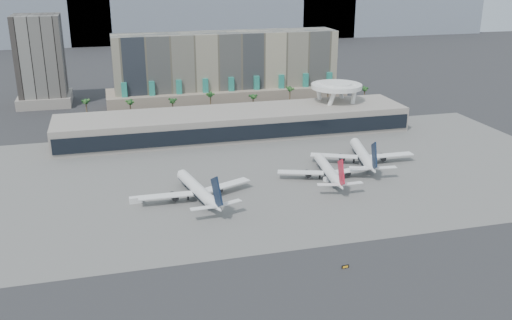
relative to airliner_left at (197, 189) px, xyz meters
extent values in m
plane|color=#232326|center=(30.58, -35.33, -3.82)|extent=(900.00, 900.00, 0.00)
cube|color=#5B5B59|center=(30.58, 19.67, -3.79)|extent=(260.00, 130.00, 0.06)
cube|color=gray|center=(90.58, 434.67, 31.18)|extent=(300.00, 60.00, 70.00)
cube|color=gray|center=(290.58, 434.67, 18.68)|extent=(220.00, 60.00, 45.00)
cube|color=tan|center=(40.58, 139.67, 17.18)|extent=(130.00, 22.00, 42.00)
cube|color=gray|center=(40.58, 137.67, 1.18)|extent=(140.00, 30.00, 10.00)
cube|color=#278776|center=(-19.42, 127.67, 5.18)|extent=(3.00, 2.00, 18.00)
cube|color=#278776|center=(-4.42, 127.67, 5.18)|extent=(3.00, 2.00, 18.00)
cube|color=#278776|center=(10.58, 127.67, 5.18)|extent=(3.00, 2.00, 18.00)
cube|color=#278776|center=(25.58, 127.67, 5.18)|extent=(3.00, 2.00, 18.00)
cube|color=#278776|center=(40.58, 127.67, 5.18)|extent=(3.00, 2.00, 18.00)
cube|color=#278776|center=(55.58, 127.67, 5.18)|extent=(3.00, 2.00, 18.00)
cube|color=#278776|center=(70.58, 127.67, 5.18)|extent=(3.00, 2.00, 18.00)
cube|color=#278776|center=(85.58, 127.67, 5.18)|extent=(3.00, 2.00, 18.00)
cube|color=#278776|center=(100.58, 127.67, 5.18)|extent=(3.00, 2.00, 18.00)
cube|color=black|center=(-64.42, 164.67, 22.18)|extent=(26.00, 26.00, 52.00)
cube|color=gray|center=(-64.42, 164.67, -0.82)|extent=(30.00, 30.00, 6.00)
cube|color=gray|center=(30.58, 74.67, 2.18)|extent=(170.00, 32.00, 12.00)
cube|color=black|center=(30.58, 58.47, 1.68)|extent=(168.00, 0.60, 7.00)
cube|color=black|center=(30.58, 74.67, 9.43)|extent=(170.00, 12.00, 2.50)
cylinder|color=white|center=(91.94, 87.04, 7.18)|extent=(6.98, 6.99, 21.89)
cylinder|color=white|center=(79.21, 87.04, 7.18)|extent=(6.98, 6.99, 21.89)
cylinder|color=white|center=(79.21, 74.31, 7.18)|extent=(6.98, 6.99, 21.89)
cylinder|color=white|center=(91.94, 74.31, 7.18)|extent=(6.98, 6.99, 21.89)
cylinder|color=white|center=(85.58, 80.67, 16.18)|extent=(26.00, 26.00, 2.20)
cylinder|color=white|center=(85.58, 80.67, 17.48)|extent=(16.00, 16.00, 1.20)
cylinder|color=brown|center=(-39.42, 109.67, 2.18)|extent=(0.70, 0.70, 12.00)
sphere|color=#1D481D|center=(-39.42, 109.67, 7.88)|extent=(2.80, 2.80, 2.80)
cylinder|color=brown|center=(-17.42, 109.67, 2.18)|extent=(0.70, 0.70, 12.00)
sphere|color=#1D481D|center=(-17.42, 109.67, 7.88)|extent=(2.80, 2.80, 2.80)
cylinder|color=brown|center=(4.58, 109.67, 2.18)|extent=(0.70, 0.70, 12.00)
sphere|color=#1D481D|center=(4.58, 109.67, 7.88)|extent=(2.80, 2.80, 2.80)
cylinder|color=brown|center=(25.58, 109.67, 2.18)|extent=(0.70, 0.70, 12.00)
sphere|color=#1D481D|center=(25.58, 109.67, 7.88)|extent=(2.80, 2.80, 2.80)
cylinder|color=brown|center=(48.58, 109.67, 2.18)|extent=(0.70, 0.70, 12.00)
sphere|color=#1D481D|center=(48.58, 109.67, 7.88)|extent=(2.80, 2.80, 2.80)
cylinder|color=brown|center=(70.58, 109.67, 2.18)|extent=(0.70, 0.70, 12.00)
sphere|color=#1D481D|center=(70.58, 109.67, 7.88)|extent=(2.80, 2.80, 2.80)
cylinder|color=brown|center=(92.58, 109.67, 2.18)|extent=(0.70, 0.70, 12.00)
sphere|color=#1D481D|center=(92.58, 109.67, 7.88)|extent=(2.80, 2.80, 2.80)
cylinder|color=brown|center=(115.58, 109.67, 2.18)|extent=(0.70, 0.70, 12.00)
sphere|color=#1D481D|center=(115.58, 109.67, 7.88)|extent=(2.80, 2.80, 2.80)
cylinder|color=white|center=(-0.37, 1.84, -0.02)|extent=(9.86, 29.05, 4.22)
cylinder|color=black|center=(-0.37, 1.84, -0.18)|extent=(9.66, 28.47, 4.14)
cone|color=white|center=(-3.65, 18.02, -0.02)|extent=(5.08, 5.49, 4.22)
cone|color=white|center=(3.33, -16.40, 0.29)|extent=(6.02, 10.15, 4.22)
cube|color=white|center=(-11.54, -1.50, -0.66)|extent=(19.03, 4.40, 0.37)
cube|color=white|center=(11.21, 3.12, -0.66)|extent=(19.10, 11.43, 0.37)
cylinder|color=black|center=(-8.54, -0.35, -1.71)|extent=(3.11, 4.60, 2.32)
cylinder|color=black|center=(8.00, 3.01, -1.71)|extent=(3.11, 4.60, 2.32)
cube|color=black|center=(3.64, -17.95, 5.78)|extent=(2.42, 9.50, 11.11)
cube|color=white|center=(-1.12, -18.37, 0.82)|extent=(8.57, 2.83, 0.26)
cube|color=white|center=(8.19, -16.49, 0.82)|extent=(8.73, 5.00, 0.26)
cylinder|color=black|center=(-2.61, 12.85, -2.98)|extent=(0.53, 0.53, 1.69)
cylinder|color=black|center=(-3.47, 0.14, -2.98)|extent=(0.74, 0.74, 1.69)
cylinder|color=black|center=(3.14, 1.48, -2.98)|extent=(0.74, 0.74, 1.69)
cylinder|color=white|center=(52.89, 8.80, -0.26)|extent=(7.17, 27.30, 3.96)
cylinder|color=black|center=(52.89, 8.80, -0.41)|extent=(7.02, 26.75, 3.88)
cone|color=white|center=(54.75, 24.18, -0.26)|extent=(4.47, 4.90, 3.96)
cone|color=white|center=(50.80, -8.54, 0.04)|extent=(5.00, 9.32, 3.96)
cube|color=white|center=(41.96, 9.12, -0.85)|extent=(18.15, 9.51, 0.35)
cube|color=white|center=(63.59, 6.52, -0.85)|extent=(18.11, 5.54, 0.35)
cylinder|color=black|center=(44.97, 9.26, -1.84)|extent=(2.64, 4.19, 2.18)
cylinder|color=black|center=(60.70, 7.36, -1.84)|extent=(2.64, 4.19, 2.18)
cube|color=red|center=(50.63, -10.02, 5.19)|extent=(1.57, 8.99, 10.43)
cube|color=white|center=(46.26, -8.99, 0.54)|extent=(8.22, 4.14, 0.25)
cube|color=white|center=(55.11, -10.06, 0.54)|extent=(7.96, 2.33, 0.25)
cylinder|color=black|center=(54.16, 19.26, -3.03)|extent=(0.50, 0.50, 1.58)
cylinder|color=black|center=(49.63, 8.20, -3.03)|extent=(0.69, 0.69, 1.58)
cylinder|color=black|center=(55.92, 7.44, -3.03)|extent=(0.69, 0.69, 1.58)
cylinder|color=white|center=(73.74, 22.00, 0.10)|extent=(10.79, 29.98, 4.36)
cylinder|color=black|center=(73.74, 22.00, -0.06)|extent=(10.57, 29.38, 4.27)
cone|color=white|center=(77.48, 38.64, 0.10)|extent=(5.33, 5.74, 4.36)
cone|color=white|center=(69.52, 3.23, 0.43)|extent=(6.41, 10.53, 4.36)
cube|color=white|center=(61.80, 23.57, -0.55)|extent=(19.66, 12.16, 0.38)
cube|color=white|center=(85.20, 18.30, -0.55)|extent=(19.68, 4.59, 0.38)
cylinder|color=black|center=(65.11, 23.38, -1.64)|extent=(3.30, 4.78, 2.40)
cylinder|color=black|center=(82.13, 19.55, -1.64)|extent=(3.30, 4.78, 2.40)
cube|color=black|center=(69.16, 1.64, 6.10)|extent=(2.71, 9.78, 11.48)
cube|color=white|center=(64.49, 3.25, 0.98)|extent=(9.01, 5.33, 0.27)
cube|color=white|center=(74.06, 1.09, 0.98)|extent=(8.89, 3.10, 0.27)
cylinder|color=black|center=(76.28, 33.32, -2.95)|extent=(0.55, 0.55, 1.74)
cylinder|color=black|center=(70.09, 21.70, -2.95)|extent=(0.76, 0.76, 1.74)
cylinder|color=black|center=(76.90, 20.17, -2.95)|extent=(0.76, 0.76, 1.74)
cube|color=white|center=(-21.70, 2.33, -2.73)|extent=(4.55, 2.37, 2.18)
cube|color=white|center=(51.72, 4.58, -2.95)|extent=(3.80, 2.84, 1.74)
cube|color=black|center=(31.83, -58.65, -3.34)|extent=(2.16, 0.49, 0.97)
cube|color=gold|center=(31.83, -58.82, -3.34)|extent=(1.55, 0.19, 0.58)
cylinder|color=black|center=(31.06, -58.65, -3.53)|extent=(0.12, 0.12, 0.58)
cylinder|color=black|center=(32.61, -58.65, -3.53)|extent=(0.12, 0.12, 0.58)
camera|label=1|loc=(-27.71, -187.30, 77.05)|focal=40.00mm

